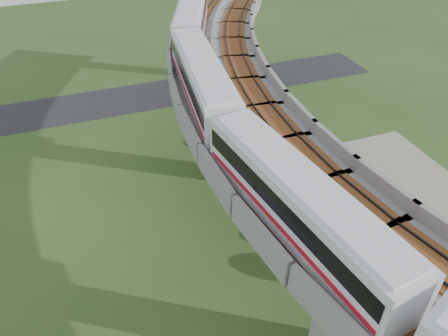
# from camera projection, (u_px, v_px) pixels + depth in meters

# --- Properties ---
(ground) EXTENTS (160.00, 160.00, 0.00)m
(ground) POSITION_uv_depth(u_px,v_px,m) (253.00, 247.00, 36.63)
(ground) COLOR #2D4B1E
(ground) RESTS_ON ground
(dirt_lot) EXTENTS (18.00, 26.00, 0.04)m
(dirt_lot) POSITION_uv_depth(u_px,v_px,m) (406.00, 222.00, 39.02)
(dirt_lot) COLOR gray
(dirt_lot) RESTS_ON ground
(asphalt_road) EXTENTS (60.00, 8.00, 0.03)m
(asphalt_road) POSITION_uv_depth(u_px,v_px,m) (165.00, 93.00, 59.16)
(asphalt_road) COLOR #232326
(asphalt_road) RESTS_ON ground
(viaduct) EXTENTS (19.58, 73.98, 11.40)m
(viaduct) POSITION_uv_depth(u_px,v_px,m) (306.00, 149.00, 32.29)
(viaduct) COLOR #99968E
(viaduct) RESTS_ON ground
(metro_train) EXTENTS (11.38, 61.34, 3.64)m
(metro_train) POSITION_uv_depth(u_px,v_px,m) (275.00, 129.00, 28.35)
(metro_train) COLOR silver
(metro_train) RESTS_ON ground
(fence) EXTENTS (3.87, 38.73, 1.50)m
(fence) POSITION_uv_depth(u_px,v_px,m) (354.00, 213.00, 38.90)
(fence) COLOR #2D382D
(fence) RESTS_ON ground
(tree_0) EXTENTS (2.75, 2.75, 3.28)m
(tree_0) POSITION_uv_depth(u_px,v_px,m) (267.00, 87.00, 55.86)
(tree_0) COLOR #382314
(tree_0) RESTS_ON ground
(tree_1) EXTENTS (2.53, 2.53, 3.06)m
(tree_1) POSITION_uv_depth(u_px,v_px,m) (264.00, 111.00, 51.25)
(tree_1) COLOR #382314
(tree_1) RESTS_ON ground
(tree_2) EXTENTS (3.10, 3.10, 3.85)m
(tree_2) POSITION_uv_depth(u_px,v_px,m) (279.00, 133.00, 46.23)
(tree_2) COLOR #382314
(tree_2) RESTS_ON ground
(tree_3) EXTENTS (2.53, 2.53, 3.26)m
(tree_3) POSITION_uv_depth(u_px,v_px,m) (298.00, 164.00, 42.34)
(tree_3) COLOR #382314
(tree_3) RESTS_ON ground
(tree_4) EXTENTS (2.28, 2.28, 3.09)m
(tree_4) POSITION_uv_depth(u_px,v_px,m) (344.00, 231.00, 35.15)
(tree_4) COLOR #382314
(tree_4) RESTS_ON ground
(tree_5) EXTENTS (2.69, 2.69, 3.73)m
(tree_5) POSITION_uv_depth(u_px,v_px,m) (367.00, 260.00, 32.14)
(tree_5) COLOR #382314
(tree_5) RESTS_ON ground
(car_white) EXTENTS (3.50, 3.63, 1.23)m
(car_white) POSITION_uv_depth(u_px,v_px,m) (411.00, 289.00, 32.35)
(car_white) COLOR white
(car_white) RESTS_ON dirt_lot
(car_dark) EXTENTS (3.69, 1.64, 1.05)m
(car_dark) POSITION_uv_depth(u_px,v_px,m) (323.00, 155.00, 46.38)
(car_dark) COLOR black
(car_dark) RESTS_ON dirt_lot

